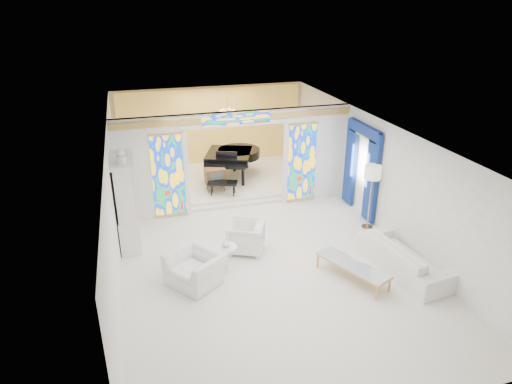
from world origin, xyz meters
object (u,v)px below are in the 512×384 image
object	(u,v)px
armchair_right	(246,237)
coffee_table	(353,265)
sofa	(404,257)
armchair_left	(195,268)
tv_console	(215,176)
china_cabinet	(127,203)
grand_piano	(233,156)

from	to	relation	value
armchair_right	coffee_table	xyz separation A→B (m)	(2.01, -1.91, -0.03)
sofa	armchair_left	bearing A→B (deg)	72.79
armchair_left	sofa	size ratio (longest dim) A/B	0.46
sofa	coffee_table	bearing A→B (deg)	83.04
tv_console	sofa	bearing A→B (deg)	-59.18
armchair_left	tv_console	xyz separation A→B (m)	(1.42, 4.72, 0.29)
coffee_table	tv_console	world-z (taller)	tv_console
armchair_right	coffee_table	bearing A→B (deg)	71.68
tv_console	coffee_table	bearing A→B (deg)	-70.33
sofa	tv_console	world-z (taller)	tv_console
china_cabinet	grand_piano	world-z (taller)	china_cabinet
china_cabinet	grand_piano	xyz separation A→B (m)	(3.61, 3.54, -0.23)
china_cabinet	coffee_table	world-z (taller)	china_cabinet
tv_console	grand_piano	bearing A→B (deg)	50.52
armchair_right	grand_piano	distance (m)	4.82
sofa	grand_piano	size ratio (longest dim) A/B	0.86
china_cabinet	armchair_right	xyz separation A→B (m)	(2.81, -1.18, -0.77)
sofa	tv_console	xyz separation A→B (m)	(-3.40, 5.58, 0.30)
armchair_left	grand_piano	distance (m)	6.23
sofa	coffee_table	distance (m)	1.34
china_cabinet	coffee_table	bearing A→B (deg)	-32.64
sofa	tv_console	size ratio (longest dim) A/B	3.34
china_cabinet	tv_console	size ratio (longest dim) A/B	3.63
armchair_right	tv_console	size ratio (longest dim) A/B	1.17
tv_console	armchair_right	bearing A→B (deg)	-89.82
sofa	china_cabinet	bearing A→B (deg)	56.27
armchair_right	tv_console	world-z (taller)	tv_console
tv_console	armchair_left	bearing A→B (deg)	-107.25
armchair_left	armchair_right	bearing A→B (deg)	89.26
armchair_right	sofa	distance (m)	3.86
armchair_left	tv_console	world-z (taller)	tv_console
china_cabinet	grand_piano	distance (m)	5.07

